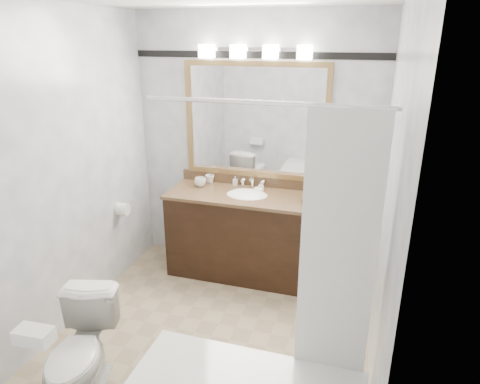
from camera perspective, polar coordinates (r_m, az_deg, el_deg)
name	(u,v)px	position (r m, az deg, el deg)	size (l,w,h in m)	color
room	(207,189)	(3.01, -4.36, 0.34)	(2.42, 2.62, 2.52)	tan
vanity	(247,233)	(4.21, 0.92, -5.52)	(1.53, 0.58, 0.97)	black
mirror	(255,121)	(4.12, 2.03, 9.44)	(1.40, 0.04, 1.10)	olive
vanity_light_bar	(254,51)	(4.00, 1.94, 18.25)	(1.02, 0.14, 0.12)	silver
accent_stripe	(256,55)	(4.06, 2.18, 17.80)	(2.40, 0.01, 0.06)	black
tp_roll	(123,209)	(4.25, -15.38, -2.22)	(0.12, 0.12, 0.11)	white
toilet	(80,353)	(3.12, -20.56, -19.45)	(0.38, 0.67, 0.68)	white
tissue_box	(34,336)	(2.71, -25.76, -16.88)	(0.21, 0.11, 0.08)	white
coffee_maker	(313,184)	(3.87, 9.69, 1.02)	(0.17, 0.21, 0.32)	black
cup_left	(200,182)	(4.27, -5.32, 1.33)	(0.11, 0.11, 0.09)	white
cup_right	(210,179)	(4.36, -4.04, 1.75)	(0.09, 0.09, 0.08)	white
soap_bottle_a	(235,181)	(4.28, -0.63, 1.50)	(0.04, 0.04, 0.10)	white
soap_bottle_b	(261,186)	(4.16, 2.81, 0.82)	(0.06, 0.06, 0.08)	white
soap_bar	(258,190)	(4.13, 2.47, 0.30)	(0.09, 0.06, 0.03)	beige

